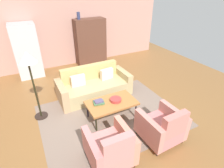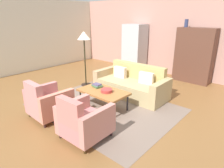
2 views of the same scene
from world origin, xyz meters
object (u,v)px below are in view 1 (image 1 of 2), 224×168
book_stack (99,102)px  armchair_left (111,149)px  fruit_bowl (116,100)px  cabinet (90,42)px  vase_tall (78,16)px  floor_lamp (28,64)px  coffee_table (112,103)px  refrigerator (27,51)px  armchair_right (163,128)px  couch (94,86)px

book_stack → armchair_left: bearing=-103.6°
armchair_left → book_stack: armchair_left is taller
fruit_bowl → cabinet: bearing=78.4°
cabinet → vase_tall: vase_tall is taller
floor_lamp → coffee_table: bearing=-27.5°
cabinet → fruit_bowl: bearing=-101.6°
coffee_table → floor_lamp: bearing=152.5°
book_stack → cabinet: 3.65m
refrigerator → floor_lamp: bearing=-91.3°
fruit_bowl → book_stack: book_stack is taller
book_stack → refrigerator: refrigerator is taller
coffee_table → floor_lamp: (-1.59, 0.83, 1.03)m
fruit_bowl → refrigerator: 3.83m
coffee_table → floor_lamp: 2.07m
armchair_left → armchair_right: 1.20m
coffee_table → vase_tall: vase_tall is taller
couch → armchair_left: size_ratio=2.40×
coffee_table → cabinet: cabinet is taller
armchair_left → fruit_bowl: 1.38m
armchair_right → cabinet: bearing=85.5°
vase_tall → refrigerator: vase_tall is taller
book_stack → vase_tall: size_ratio=1.14×
armchair_right → fruit_bowl: bearing=111.1°
book_stack → couch: bearing=74.8°
fruit_bowl → vase_tall: (0.33, 3.53, 1.44)m
armchair_left → armchair_right: bearing=1.7°
refrigerator → book_stack: bearing=-69.8°
cabinet → vase_tall: size_ratio=7.08×
armchair_right → coffee_table: bearing=115.7°
armchair_right → vase_tall: vase_tall is taller
couch → cabinet: size_ratio=1.17×
cabinet → floor_lamp: bearing=-131.9°
vase_tall → cabinet: bearing=0.7°
fruit_bowl → vase_tall: 3.83m
armchair_left → fruit_bowl: size_ratio=3.14×
book_stack → floor_lamp: floor_lamp is taller
coffee_table → armchair_right: armchair_right is taller
fruit_bowl → floor_lamp: size_ratio=0.16×
couch → book_stack: bearing=74.2°
book_stack → refrigerator: size_ratio=0.16×
couch → coffee_table: 1.19m
book_stack → cabinet: cabinet is taller
couch → refrigerator: (-1.53, 2.24, 0.64)m
armchair_left → floor_lamp: bearing=118.0°
armchair_right → cabinet: 4.74m
couch → fruit_bowl: 1.21m
book_stack → floor_lamp: 1.76m
fruit_bowl → refrigerator: size_ratio=0.15×
armchair_right → floor_lamp: size_ratio=0.51×
armchair_right → vase_tall: (-0.16, 4.70, 1.58)m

